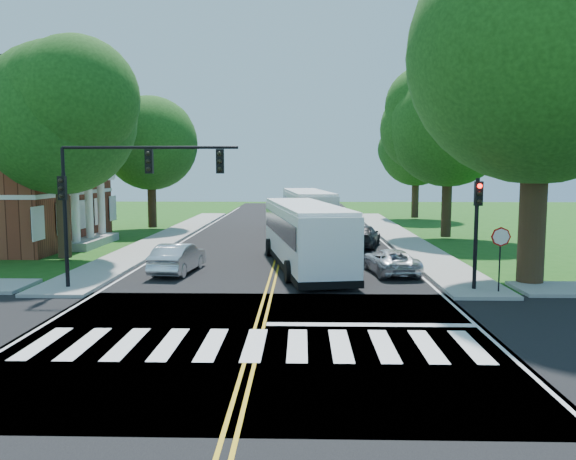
{
  "coord_description": "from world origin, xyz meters",
  "views": [
    {
      "loc": [
        1.32,
        -15.7,
        4.88
      ],
      "look_at": [
        0.74,
        7.29,
        2.4
      ],
      "focal_mm": 35.0,
      "sensor_mm": 36.0,
      "label": 1
    }
  ],
  "objects_px": {
    "bus_lead": "(305,234)",
    "bus_follow": "(307,211)",
    "hatchback": "(178,258)",
    "signal_ne": "(477,219)",
    "signal_nw": "(121,182)",
    "dark_sedan": "(362,236)",
    "suv": "(391,261)"
  },
  "relations": [
    {
      "from": "bus_lead",
      "to": "bus_follow",
      "type": "relative_size",
      "value": 0.97
    },
    {
      "from": "hatchback",
      "to": "signal_ne",
      "type": "bearing_deg",
      "value": 169.29
    },
    {
      "from": "bus_lead",
      "to": "bus_follow",
      "type": "xyz_separation_m",
      "value": [
        0.26,
        14.9,
        0.05
      ]
    },
    {
      "from": "signal_nw",
      "to": "bus_lead",
      "type": "xyz_separation_m",
      "value": [
        7.31,
        5.59,
        -2.69
      ]
    },
    {
      "from": "signal_ne",
      "to": "dark_sedan",
      "type": "height_order",
      "value": "signal_ne"
    },
    {
      "from": "dark_sedan",
      "to": "signal_ne",
      "type": "bearing_deg",
      "value": 116.35
    },
    {
      "from": "bus_follow",
      "to": "dark_sedan",
      "type": "height_order",
      "value": "bus_follow"
    },
    {
      "from": "hatchback",
      "to": "suv",
      "type": "bearing_deg",
      "value": -173.03
    },
    {
      "from": "bus_follow",
      "to": "hatchback",
      "type": "distance_m",
      "value": 17.71
    },
    {
      "from": "signal_nw",
      "to": "signal_ne",
      "type": "xyz_separation_m",
      "value": [
        14.06,
        0.01,
        -1.41
      ]
    },
    {
      "from": "signal_nw",
      "to": "signal_ne",
      "type": "height_order",
      "value": "signal_nw"
    },
    {
      "from": "signal_ne",
      "to": "bus_follow",
      "type": "xyz_separation_m",
      "value": [
        -6.48,
        20.49,
        -1.22
      ]
    },
    {
      "from": "dark_sedan",
      "to": "bus_lead",
      "type": "bearing_deg",
      "value": 77.12
    },
    {
      "from": "signal_nw",
      "to": "hatchback",
      "type": "xyz_separation_m",
      "value": [
        1.31,
        3.96,
        -3.66
      ]
    },
    {
      "from": "dark_sedan",
      "to": "suv",
      "type": "bearing_deg",
      "value": 105.44
    },
    {
      "from": "signal_nw",
      "to": "hatchback",
      "type": "height_order",
      "value": "signal_nw"
    },
    {
      "from": "hatchback",
      "to": "bus_lead",
      "type": "bearing_deg",
      "value": -158.26
    },
    {
      "from": "signal_nw",
      "to": "bus_follow",
      "type": "xyz_separation_m",
      "value": [
        7.57,
        20.5,
        -2.64
      ]
    },
    {
      "from": "signal_nw",
      "to": "bus_lead",
      "type": "bearing_deg",
      "value": 37.43
    },
    {
      "from": "signal_nw",
      "to": "bus_follow",
      "type": "distance_m",
      "value": 22.01
    },
    {
      "from": "signal_ne",
      "to": "bus_lead",
      "type": "height_order",
      "value": "signal_ne"
    },
    {
      "from": "bus_follow",
      "to": "dark_sedan",
      "type": "bearing_deg",
      "value": 108.32
    },
    {
      "from": "suv",
      "to": "dark_sedan",
      "type": "distance_m",
      "value": 9.08
    },
    {
      "from": "signal_nw",
      "to": "dark_sedan",
      "type": "distance_m",
      "value": 17.5
    },
    {
      "from": "suv",
      "to": "bus_follow",
      "type": "bearing_deg",
      "value": -84.66
    },
    {
      "from": "suv",
      "to": "signal_nw",
      "type": "bearing_deg",
      "value": 12.03
    },
    {
      "from": "signal_nw",
      "to": "suv",
      "type": "xyz_separation_m",
      "value": [
        11.35,
        4.04,
        -3.78
      ]
    },
    {
      "from": "bus_follow",
      "to": "hatchback",
      "type": "bearing_deg",
      "value": 62.77
    },
    {
      "from": "bus_lead",
      "to": "dark_sedan",
      "type": "xyz_separation_m",
      "value": [
        3.67,
        7.52,
        -0.98
      ]
    },
    {
      "from": "signal_nw",
      "to": "suv",
      "type": "bearing_deg",
      "value": 19.61
    },
    {
      "from": "signal_ne",
      "to": "bus_follow",
      "type": "bearing_deg",
      "value": 107.57
    },
    {
      "from": "signal_nw",
      "to": "bus_lead",
      "type": "relative_size",
      "value": 0.57
    }
  ]
}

